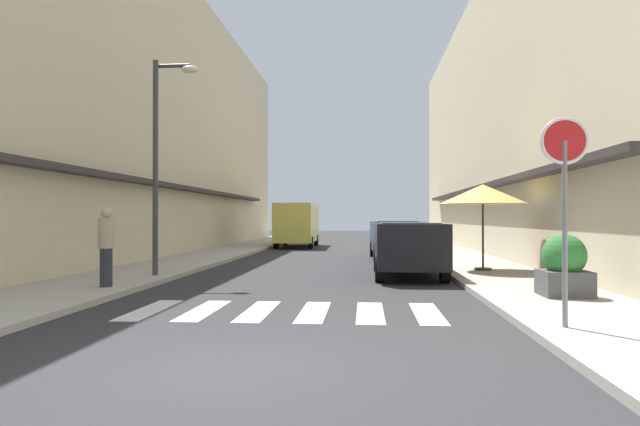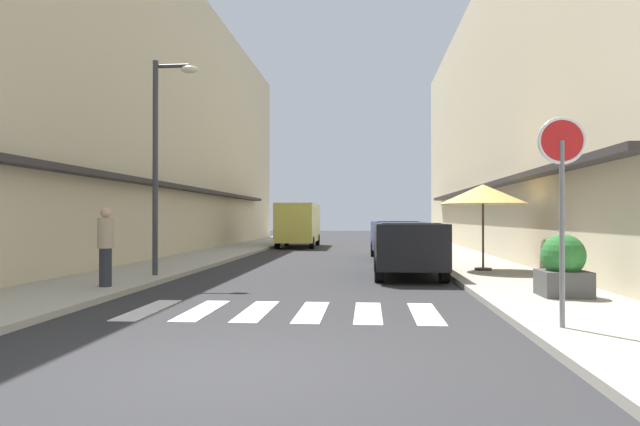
{
  "view_description": "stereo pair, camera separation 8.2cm",
  "coord_description": "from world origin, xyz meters",
  "px_view_note": "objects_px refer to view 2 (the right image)",
  "views": [
    {
      "loc": [
        1.34,
        -5.81,
        1.6
      ],
      "look_at": [
        0.02,
        10.78,
        1.74
      ],
      "focal_mm": 31.76,
      "sensor_mm": 36.0,
      "label": 1
    },
    {
      "loc": [
        1.42,
        -5.8,
        1.6
      ],
      "look_at": [
        0.02,
        10.78,
        1.74
      ],
      "focal_mm": 31.76,
      "sensor_mm": 36.0,
      "label": 2
    }
  ],
  "objects_px": {
    "round_street_sign": "(562,166)",
    "cafe_umbrella": "(483,195)",
    "planter_corner": "(563,267)",
    "parked_car_near": "(408,243)",
    "street_lamp": "(162,144)",
    "parked_car_mid": "(396,235)",
    "delivery_van": "(298,221)",
    "pedestrian_walking_near": "(106,245)"
  },
  "relations": [
    {
      "from": "round_street_sign",
      "to": "cafe_umbrella",
      "type": "bearing_deg",
      "value": 85.73
    },
    {
      "from": "planter_corner",
      "to": "parked_car_near",
      "type": "bearing_deg",
      "value": 120.34
    },
    {
      "from": "cafe_umbrella",
      "to": "round_street_sign",
      "type": "bearing_deg",
      "value": -94.27
    },
    {
      "from": "street_lamp",
      "to": "planter_corner",
      "type": "height_order",
      "value": "street_lamp"
    },
    {
      "from": "round_street_sign",
      "to": "street_lamp",
      "type": "distance_m",
      "value": 10.21
    },
    {
      "from": "round_street_sign",
      "to": "cafe_umbrella",
      "type": "xyz_separation_m",
      "value": [
        0.63,
        8.42,
        -0.05
      ]
    },
    {
      "from": "cafe_umbrella",
      "to": "parked_car_mid",
      "type": "bearing_deg",
      "value": 111.04
    },
    {
      "from": "parked_car_near",
      "to": "delivery_van",
      "type": "distance_m",
      "value": 15.84
    },
    {
      "from": "parked_car_near",
      "to": "cafe_umbrella",
      "type": "xyz_separation_m",
      "value": [
        2.17,
        0.85,
        1.34
      ]
    },
    {
      "from": "cafe_umbrella",
      "to": "street_lamp",
      "type": "bearing_deg",
      "value": -166.2
    },
    {
      "from": "delivery_van",
      "to": "round_street_sign",
      "type": "xyz_separation_m",
      "value": [
        6.39,
        -22.65,
        0.9
      ]
    },
    {
      "from": "delivery_van",
      "to": "round_street_sign",
      "type": "height_order",
      "value": "round_street_sign"
    },
    {
      "from": "street_lamp",
      "to": "cafe_umbrella",
      "type": "relative_size",
      "value": 2.27
    },
    {
      "from": "round_street_sign",
      "to": "parked_car_mid",
      "type": "bearing_deg",
      "value": 96.26
    },
    {
      "from": "parked_car_mid",
      "to": "cafe_umbrella",
      "type": "xyz_separation_m",
      "value": [
        2.17,
        -5.64,
        1.34
      ]
    },
    {
      "from": "parked_car_mid",
      "to": "round_street_sign",
      "type": "relative_size",
      "value": 1.5
    },
    {
      "from": "street_lamp",
      "to": "pedestrian_walking_near",
      "type": "bearing_deg",
      "value": -97.4
    },
    {
      "from": "cafe_umbrella",
      "to": "pedestrian_walking_near",
      "type": "height_order",
      "value": "cafe_umbrella"
    },
    {
      "from": "delivery_van",
      "to": "pedestrian_walking_near",
      "type": "bearing_deg",
      "value": -95.65
    },
    {
      "from": "parked_car_near",
      "to": "round_street_sign",
      "type": "distance_m",
      "value": 7.86
    },
    {
      "from": "delivery_van",
      "to": "pedestrian_walking_near",
      "type": "xyz_separation_m",
      "value": [
        -1.86,
        -18.81,
        -0.39
      ]
    },
    {
      "from": "planter_corner",
      "to": "pedestrian_walking_near",
      "type": "height_order",
      "value": "pedestrian_walking_near"
    },
    {
      "from": "street_lamp",
      "to": "round_street_sign",
      "type": "bearing_deg",
      "value": -38.58
    },
    {
      "from": "parked_car_near",
      "to": "planter_corner",
      "type": "height_order",
      "value": "parked_car_near"
    },
    {
      "from": "parked_car_near",
      "to": "planter_corner",
      "type": "xyz_separation_m",
      "value": [
        2.6,
        -4.45,
        -0.25
      ]
    },
    {
      "from": "cafe_umbrella",
      "to": "pedestrian_walking_near",
      "type": "relative_size",
      "value": 1.44
    },
    {
      "from": "cafe_umbrella",
      "to": "planter_corner",
      "type": "bearing_deg",
      "value": -85.35
    },
    {
      "from": "parked_car_mid",
      "to": "delivery_van",
      "type": "xyz_separation_m",
      "value": [
        -4.85,
        8.58,
        0.48
      ]
    },
    {
      "from": "round_street_sign",
      "to": "street_lamp",
      "type": "xyz_separation_m",
      "value": [
        -7.93,
        6.32,
        1.2
      ]
    },
    {
      "from": "delivery_van",
      "to": "street_lamp",
      "type": "bearing_deg",
      "value": -95.38
    },
    {
      "from": "round_street_sign",
      "to": "pedestrian_walking_near",
      "type": "relative_size",
      "value": 1.68
    },
    {
      "from": "parked_car_mid",
      "to": "cafe_umbrella",
      "type": "height_order",
      "value": "cafe_umbrella"
    },
    {
      "from": "cafe_umbrella",
      "to": "parked_car_near",
      "type": "bearing_deg",
      "value": -158.74
    },
    {
      "from": "parked_car_mid",
      "to": "planter_corner",
      "type": "distance_m",
      "value": 11.24
    },
    {
      "from": "street_lamp",
      "to": "parked_car_mid",
      "type": "bearing_deg",
      "value": 50.51
    },
    {
      "from": "parked_car_mid",
      "to": "pedestrian_walking_near",
      "type": "relative_size",
      "value": 2.52
    },
    {
      "from": "parked_car_mid",
      "to": "delivery_van",
      "type": "height_order",
      "value": "delivery_van"
    },
    {
      "from": "delivery_van",
      "to": "pedestrian_walking_near",
      "type": "relative_size",
      "value": 3.18
    },
    {
      "from": "parked_car_mid",
      "to": "round_street_sign",
      "type": "distance_m",
      "value": 14.22
    },
    {
      "from": "round_street_sign",
      "to": "planter_corner",
      "type": "xyz_separation_m",
      "value": [
        1.06,
        3.13,
        -1.63
      ]
    },
    {
      "from": "street_lamp",
      "to": "pedestrian_walking_near",
      "type": "xyz_separation_m",
      "value": [
        -0.32,
        -2.48,
        -2.49
      ]
    },
    {
      "from": "round_street_sign",
      "to": "planter_corner",
      "type": "height_order",
      "value": "round_street_sign"
    }
  ]
}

